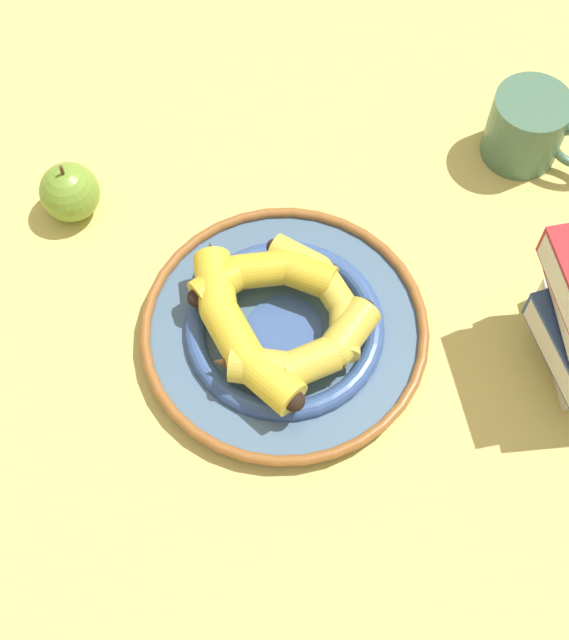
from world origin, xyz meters
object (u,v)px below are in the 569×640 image
decorative_bowl (284,329)px  apple (70,192)px  banana_a (266,276)px  banana_d (326,295)px  banana_b (236,328)px  banana_c (304,354)px  coffee_mug (529,128)px

decorative_bowl → apple: bearing=-98.0°
banana_a → banana_d: size_ratio=1.04×
apple → banana_b: bearing=72.9°
decorative_bowl → banana_b: 0.06m
banana_c → apple: (-0.07, -0.32, -0.02)m
decorative_bowl → banana_d: banana_d is taller
banana_c → banana_d: banana_c is taller
banana_c → apple: 0.33m
banana_d → coffee_mug: (-0.30, 0.12, -0.00)m
decorative_bowl → banana_a: bearing=-131.2°
banana_c → coffee_mug: coffee_mug is taller
banana_b → apple: size_ratio=2.30×
banana_c → apple: bearing=117.3°
banana_d → apple: size_ratio=1.84×
banana_b → coffee_mug: coffee_mug is taller
decorative_bowl → banana_a: size_ratio=2.00×
banana_b → banana_d: 0.10m
decorative_bowl → apple: (-0.04, -0.29, 0.02)m
banana_c → banana_d: size_ratio=0.99×
decorative_bowl → banana_c: size_ratio=2.11×
decorative_bowl → apple: 0.29m
coffee_mug → banana_d: bearing=-107.9°
banana_a → banana_b: (0.07, 0.00, 0.00)m
banana_c → banana_d: 0.07m
banana_d → coffee_mug: coffee_mug is taller
coffee_mug → banana_b: bearing=-112.2°
banana_b → apple: (-0.08, -0.25, -0.02)m
banana_c → decorative_bowl: bearing=89.3°
decorative_bowl → apple: size_ratio=3.83×
decorative_bowl → banana_b: size_ratio=1.66×
apple → banana_c: bearing=77.5°
banana_c → banana_a: bearing=88.9°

